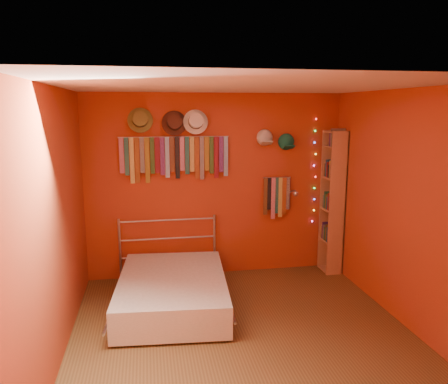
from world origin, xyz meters
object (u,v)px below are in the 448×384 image
reading_lamp (295,193)px  bed (173,291)px  bookshelf (335,201)px  tie_rack (175,156)px

reading_lamp → bed: size_ratio=0.16×
bookshelf → reading_lamp: bearing=-178.7°
reading_lamp → tie_rack: bearing=174.1°
bed → tie_rack: bearing=87.4°
bookshelf → bed: (-2.33, -0.79, -0.81)m
reading_lamp → bed: bearing=-155.8°
reading_lamp → bookshelf: 0.61m
tie_rack → bed: tie_rack is taller
tie_rack → bookshelf: bookshelf is taller
bed → reading_lamp: bearing=28.7°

